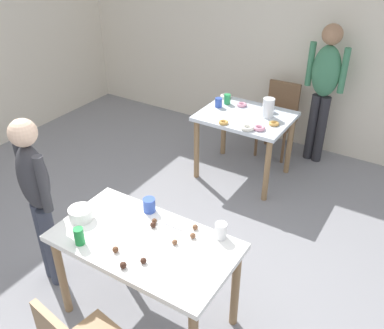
{
  "coord_description": "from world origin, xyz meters",
  "views": [
    {
      "loc": [
        1.49,
        -1.7,
        2.64
      ],
      "look_at": [
        -0.01,
        0.72,
        0.9
      ],
      "focal_mm": 39.6,
      "sensor_mm": 36.0,
      "label": 1
    }
  ],
  "objects": [
    {
      "name": "ground_plane",
      "position": [
        0.0,
        0.0,
        0.0
      ],
      "size": [
        6.4,
        6.4,
        0.0
      ],
      "primitive_type": "plane",
      "color": "gray"
    },
    {
      "name": "wall_back",
      "position": [
        0.0,
        3.2,
        1.3
      ],
      "size": [
        6.4,
        0.1,
        2.6
      ],
      "primitive_type": "cube",
      "color": "beige",
      "rests_on": "ground_plane"
    },
    {
      "name": "dining_table_near",
      "position": [
        0.1,
        -0.06,
        0.64
      ],
      "size": [
        1.24,
        0.68,
        0.75
      ],
      "color": "white",
      "rests_on": "ground_plane"
    },
    {
      "name": "dining_table_far",
      "position": [
        -0.19,
        2.09,
        0.63
      ],
      "size": [
        0.95,
        0.75,
        0.75
      ],
      "color": "silver",
      "rests_on": "ground_plane"
    },
    {
      "name": "chair_far_table",
      "position": [
        -0.08,
        2.83,
        0.5
      ],
      "size": [
        0.41,
        0.41,
        0.87
      ],
      "color": "brown",
      "rests_on": "ground_plane"
    },
    {
      "name": "person_girl_near",
      "position": [
        -0.8,
        -0.16,
        0.86
      ],
      "size": [
        0.45,
        0.29,
        1.44
      ],
      "color": "#383D4C",
      "rests_on": "ground_plane"
    },
    {
      "name": "person_adult_far",
      "position": [
        0.38,
        2.87,
        0.98
      ],
      "size": [
        0.45,
        0.23,
        1.61
      ],
      "color": "#28282D",
      "rests_on": "ground_plane"
    },
    {
      "name": "mixing_bowl",
      "position": [
        -0.42,
        -0.11,
        0.79
      ],
      "size": [
        0.17,
        0.17,
        0.09
      ],
      "primitive_type": "cylinder",
      "color": "white",
      "rests_on": "dining_table_near"
    },
    {
      "name": "soda_can",
      "position": [
        -0.24,
        -0.31,
        0.81
      ],
      "size": [
        0.07,
        0.07,
        0.12
      ],
      "primitive_type": "cylinder",
      "color": "#198438",
      "rests_on": "dining_table_near"
    },
    {
      "name": "fork_near",
      "position": [
        0.17,
        0.15,
        0.75
      ],
      "size": [
        0.17,
        0.02,
        0.01
      ],
      "primitive_type": "cube",
      "color": "silver",
      "rests_on": "dining_table_near"
    },
    {
      "name": "cup_near_0",
      "position": [
        -0.06,
        0.21,
        0.8
      ],
      "size": [
        0.09,
        0.09,
        0.11
      ],
      "primitive_type": "cylinder",
      "color": "#3351B2",
      "rests_on": "dining_table_near"
    },
    {
      "name": "cup_near_1",
      "position": [
        0.52,
        0.23,
        0.81
      ],
      "size": [
        0.08,
        0.08,
        0.11
      ],
      "primitive_type": "cylinder",
      "color": "white",
      "rests_on": "dining_table_near"
    },
    {
      "name": "cake_ball_0",
      "position": [
        0.07,
        0.08,
        0.77
      ],
      "size": [
        0.04,
        0.04,
        0.04
      ],
      "primitive_type": "sphere",
      "color": "#3D2319",
      "rests_on": "dining_table_near"
    },
    {
      "name": "cake_ball_1",
      "position": [
        0.01,
        -0.24,
        0.77
      ],
      "size": [
        0.04,
        0.04,
        0.04
      ],
      "primitive_type": "sphere",
      "color": "brown",
      "rests_on": "dining_table_near"
    },
    {
      "name": "cake_ball_2",
      "position": [
        0.29,
        0.01,
        0.77
      ],
      "size": [
        0.04,
        0.04,
        0.04
      ],
      "primitive_type": "sphere",
      "color": "brown",
      "rests_on": "dining_table_near"
    },
    {
      "name": "cake_ball_3",
      "position": [
        0.23,
        -0.23,
        0.77
      ],
      "size": [
        0.04,
        0.04,
        0.04
      ],
      "primitive_type": "sphere",
      "color": "#3D2319",
      "rests_on": "dining_table_near"
    },
    {
      "name": "cake_ball_4",
      "position": [
        0.15,
        -0.33,
        0.77
      ],
      "size": [
        0.04,
        0.04,
        0.04
      ],
      "primitive_type": "sphere",
      "color": "#3D2319",
      "rests_on": "dining_table_near"
    },
    {
      "name": "cake_ball_5",
      "position": [
        0.05,
        0.12,
        0.77
      ],
      "size": [
        0.04,
        0.04,
        0.04
      ],
      "primitive_type": "sphere",
      "color": "brown",
      "rests_on": "dining_table_near"
    },
    {
      "name": "cake_ball_6",
      "position": [
        0.36,
        0.13,
        0.77
      ],
      "size": [
        0.04,
        0.04,
        0.04
      ],
      "primitive_type": "sphere",
      "color": "brown",
      "rests_on": "dining_table_near"
    },
    {
      "name": "cake_ball_7",
      "position": [
        0.33,
        0.21,
        0.77
      ],
      "size": [
        0.04,
        0.04,
        0.04
      ],
      "primitive_type": "sphere",
      "color": "brown",
      "rests_on": "dining_table_near"
    },
    {
      "name": "pitcher_far",
      "position": [
        0.03,
        2.17,
        0.85
      ],
      "size": [
        0.12,
        0.12,
        0.2
      ],
      "primitive_type": "cylinder",
      "color": "white",
      "rests_on": "dining_table_far"
    },
    {
      "name": "cup_far_0",
      "position": [
        -0.02,
        2.32,
        0.81
      ],
      "size": [
        0.07,
        0.07,
        0.12
      ],
      "primitive_type": "cylinder",
      "color": "#3351B2",
      "rests_on": "dining_table_far"
    },
    {
      "name": "cup_far_1",
      "position": [
        -0.54,
        2.12,
        0.8
      ],
      "size": [
        0.08,
        0.08,
        0.1
      ],
      "primitive_type": "cylinder",
      "color": "#3351B2",
      "rests_on": "dining_table_far"
    },
    {
      "name": "cup_far_2",
      "position": [
        -0.5,
        2.25,
        0.81
      ],
      "size": [
        0.07,
        0.07,
        0.11
      ],
      "primitive_type": "cylinder",
      "color": "green",
      "rests_on": "dining_table_far"
    },
    {
      "name": "donut_far_0",
      "position": [
        -0.02,
        1.78,
        0.77
      ],
      "size": [
        0.13,
        0.13,
        0.04
      ],
      "primitive_type": "torus",
      "color": "white",
      "rests_on": "dining_table_far"
    },
    {
      "name": "donut_far_1",
      "position": [
        0.16,
        2.02,
        0.77
      ],
      "size": [
        0.1,
        0.1,
        0.03
      ],
      "primitive_type": "torus",
      "color": "gold",
      "rests_on": "dining_table_far"
    },
    {
      "name": "donut_far_2",
      "position": [
        0.08,
        1.84,
        0.77
      ],
      "size": [
        0.12,
        0.12,
        0.04
      ],
      "primitive_type": "torus",
      "color": "pink",
      "rests_on": "dining_table_far"
    },
    {
      "name": "donut_far_3",
      "position": [
        -0.59,
        2.4,
        0.77
      ],
      "size": [
        0.13,
        0.13,
        0.04
      ],
      "primitive_type": "torus",
      "color": "white",
      "rests_on": "dining_table_far"
    },
    {
      "name": "donut_far_4",
      "position": [
        -0.33,
        2.28,
        0.77
      ],
      "size": [
        0.11,
        0.11,
        0.03
      ],
      "primitive_type": "torus",
      "color": "pink",
      "rests_on": "dining_table_far"
    },
    {
      "name": "donut_far_5",
      "position": [
        -0.29,
        1.77,
        0.76
      ],
      "size": [
        0.1,
        0.1,
        0.03
      ],
      "primitive_type": "torus",
      "color": "gold",
      "rests_on": "dining_table_far"
    }
  ]
}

